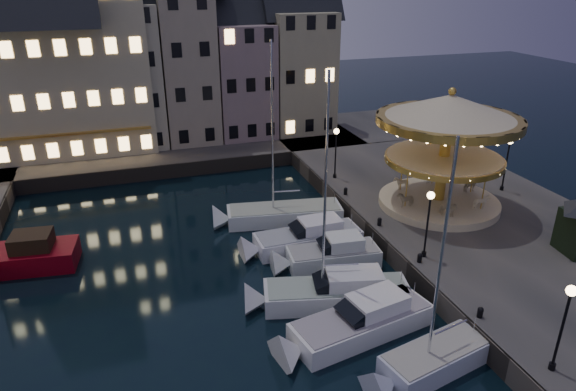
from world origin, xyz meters
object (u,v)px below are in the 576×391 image
object	(u,v)px
motorboat_e	(302,239)
motorboat_f	(277,215)
streetlamp_c	(336,146)
motorboat_a	(426,363)
bollard_c	(379,221)
streetlamp_a	(565,316)
carousel	(448,130)
motorboat_c	(329,293)
bollard_b	(420,257)
motorboat_b	(355,325)
red_fishing_boat	(12,259)
bollard_a	(480,312)
motorboat_d	(327,256)
streetlamp_d	(507,157)
bollard_d	(346,191)
streetlamp_b	(429,215)

from	to	relation	value
motorboat_e	motorboat_f	size ratio (longest dim) A/B	0.65
streetlamp_c	motorboat_a	distance (m)	21.54
bollard_c	streetlamp_a	bearing A→B (deg)	-87.63
motorboat_a	carousel	bearing A→B (deg)	55.22
bollard_c	motorboat_c	distance (m)	8.06
bollard_b	motorboat_e	xyz separation A→B (m)	(-5.15, 5.87, -0.96)
streetlamp_c	motorboat_b	distance (m)	18.78
streetlamp_a	red_fishing_boat	bearing A→B (deg)	141.80
bollard_a	streetlamp_a	bearing A→B (deg)	-81.47
motorboat_a	motorboat_b	world-z (taller)	motorboat_a
bollard_a	motorboat_c	size ratio (longest dim) A/B	0.05
bollard_c	bollard_b	bearing A→B (deg)	-90.00
bollard_a	motorboat_c	xyz separation A→B (m)	(-5.85, 5.03, -0.92)
streetlamp_c	bollard_c	bearing A→B (deg)	-93.81
bollard_c	motorboat_e	xyz separation A→B (m)	(-5.15, 0.87, -0.96)
bollard_a	motorboat_b	size ratio (longest dim) A/B	0.07
motorboat_f	motorboat_c	bearing A→B (deg)	-91.45
motorboat_d	motorboat_e	xyz separation A→B (m)	(-0.70, 2.55, 0.01)
motorboat_e	bollard_a	bearing A→B (deg)	-65.65
motorboat_f	bollard_c	bearing A→B (deg)	-43.12
streetlamp_d	motorboat_b	bearing A→B (deg)	-148.16
motorboat_a	streetlamp_d	bearing A→B (deg)	42.51
streetlamp_c	motorboat_b	bearing A→B (deg)	-109.73
bollard_d	motorboat_e	bearing A→B (deg)	-138.04
streetlamp_b	streetlamp_c	distance (m)	13.50
streetlamp_b	red_fishing_boat	distance (m)	25.24
streetlamp_d	motorboat_f	distance (m)	18.03
carousel	motorboat_e	bearing A→B (deg)	-176.38
motorboat_b	carousel	xyz separation A→B (m)	(11.20, 9.94, 6.30)
motorboat_d	red_fishing_boat	xyz separation A→B (m)	(-18.48, 5.70, 0.07)
streetlamp_d	motorboat_e	bearing A→B (deg)	-174.55
streetlamp_c	streetlamp_d	world-z (taller)	same
bollard_c	streetlamp_b	bearing A→B (deg)	-82.41
motorboat_b	motorboat_d	distance (m)	6.82
bollard_b	motorboat_c	bearing A→B (deg)	-175.39
streetlamp_d	motorboat_f	xyz separation A→B (m)	(-17.48, 2.72, -3.49)
streetlamp_b	bollard_d	bearing A→B (deg)	93.43
motorboat_d	motorboat_e	bearing A→B (deg)	105.34
motorboat_f	red_fishing_boat	size ratio (longest dim) A/B	1.52
bollard_c	red_fishing_boat	distance (m)	23.30
bollard_b	motorboat_f	world-z (taller)	motorboat_f
bollard_c	bollard_d	size ratio (longest dim) A/B	1.00
bollard_b	motorboat_c	world-z (taller)	motorboat_c
bollard_d	motorboat_b	xyz separation A→B (m)	(-5.64, -13.89, -0.96)
motorboat_d	motorboat_f	xyz separation A→B (m)	(-1.13, 6.90, -0.11)
bollard_d	motorboat_f	bearing A→B (deg)	-177.16
bollard_d	motorboat_e	xyz separation A→B (m)	(-5.15, -4.63, -0.96)
streetlamp_d	motorboat_b	world-z (taller)	streetlamp_d
bollard_c	motorboat_e	bearing A→B (deg)	170.38
motorboat_a	motorboat_b	distance (m)	3.93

